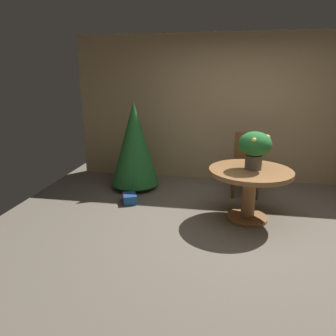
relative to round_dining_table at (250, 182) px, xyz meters
The scene contains 7 objects.
ground_plane 0.70m from the round_dining_table, 100.67° to the right, with size 6.60×6.60×0.00m, color #756B5B.
back_wall_panel 1.92m from the round_dining_table, 92.73° to the left, with size 6.00×0.10×2.60m, color tan.
round_dining_table is the anchor object (origin of this frame).
flower_vase 0.48m from the round_dining_table, 39.21° to the left, with size 0.42×0.42×0.49m.
wooden_chair_far 1.02m from the round_dining_table, 90.00° to the left, with size 0.41×0.44×1.00m.
holiday_tree 2.08m from the round_dining_table, 152.76° to the left, with size 0.80×0.80×1.49m.
gift_box_blue 1.83m from the round_dining_table, behind, with size 0.29×0.32×0.14m.
Camera 1 is at (-0.30, -3.61, 1.87)m, focal length 33.65 mm.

